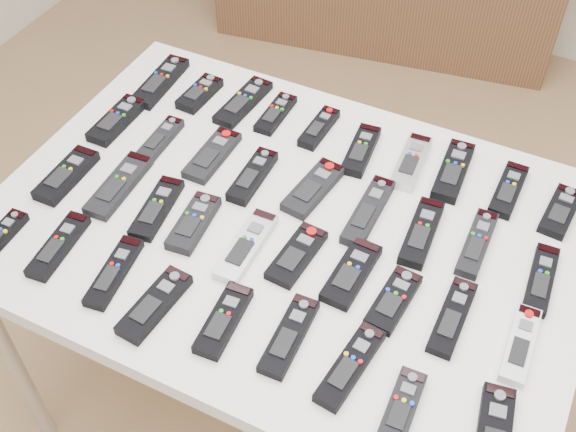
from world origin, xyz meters
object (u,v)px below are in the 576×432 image
at_px(remote_13, 253,176).
at_px(remote_8, 508,190).
at_px(remote_6, 411,162).
at_px(remote_7, 453,171).
at_px(remote_30, 59,246).
at_px(remote_32, 155,304).
at_px(remote_10, 117,120).
at_px(remote_21, 157,208).
at_px(remote_16, 422,233).
at_px(remote_35, 350,366).
at_px(table, 288,240).
at_px(remote_25, 351,273).
at_px(remote_5, 361,150).
at_px(remote_0, 160,82).
at_px(remote_26, 393,300).
at_px(remote_9, 560,212).
at_px(remote_20, 119,185).
at_px(remote_31, 114,272).
at_px(remote_3, 276,114).
at_px(remote_33, 224,320).
at_px(remote_14, 313,188).
at_px(remote_34, 289,336).
at_px(remote_1, 200,93).
at_px(remote_4, 319,128).
at_px(remote_23, 246,246).
at_px(remote_2, 243,102).
at_px(remote_17, 477,243).
at_px(remote_15, 368,211).
at_px(remote_11, 160,139).
at_px(remote_28, 520,345).
at_px(remote_27, 452,317).
at_px(remote_12, 212,155).
at_px(remote_29, 0,236).
at_px(remote_24, 297,255).
at_px(remote_18, 541,279).
at_px(remote_36, 402,408).

bearing_deg(remote_13, remote_8, 20.39).
bearing_deg(remote_6, remote_7, 5.09).
bearing_deg(remote_30, remote_32, -13.99).
xyz_separation_m(remote_10, remote_21, (0.25, -0.20, -0.00)).
distance_m(remote_16, remote_35, 0.36).
distance_m(table, remote_21, 0.29).
height_order(remote_25, remote_35, same).
height_order(remote_5, remote_35, same).
xyz_separation_m(table, remote_6, (0.17, 0.28, 0.07)).
distance_m(remote_0, remote_26, 0.86).
distance_m(remote_9, remote_20, 0.96).
bearing_deg(remote_31, remote_3, 75.66).
bearing_deg(remote_33, remote_14, 85.28).
bearing_deg(remote_9, remote_0, -175.25).
bearing_deg(remote_34, remote_0, 137.28).
bearing_deg(remote_21, remote_5, 40.10).
bearing_deg(remote_32, remote_1, 117.96).
bearing_deg(remote_6, remote_4, 172.27).
height_order(table, remote_23, remote_23).
xyz_separation_m(remote_2, remote_17, (0.65, -0.19, 0.00)).
xyz_separation_m(remote_6, remote_30, (-0.56, -0.55, -0.00)).
bearing_deg(remote_20, remote_15, 14.86).
height_order(table, remote_33, remote_33).
distance_m(remote_23, remote_25, 0.22).
xyz_separation_m(remote_7, remote_30, (-0.66, -0.57, -0.00)).
height_order(remote_6, remote_11, remote_6).
relative_size(remote_28, remote_33, 1.05).
bearing_deg(remote_9, remote_27, -103.93).
relative_size(remote_26, remote_28, 0.89).
bearing_deg(remote_7, remote_17, -63.13).
xyz_separation_m(remote_10, remote_20, (0.13, -0.18, -0.00)).
relative_size(remote_14, remote_16, 0.96).
distance_m(remote_12, remote_13, 0.12).
height_order(remote_10, remote_29, remote_10).
relative_size(remote_5, remote_32, 0.94).
distance_m(remote_12, remote_24, 0.35).
bearing_deg(remote_25, remote_24, -175.22).
bearing_deg(remote_13, remote_2, 121.48).
relative_size(remote_17, remote_35, 0.99).
xyz_separation_m(remote_10, remote_18, (1.03, -0.03, -0.00)).
bearing_deg(remote_1, remote_13, -35.00).
bearing_deg(remote_16, remote_8, 53.69).
distance_m(remote_2, remote_32, 0.63).
bearing_deg(remote_30, remote_36, -8.28).
height_order(remote_8, remote_31, same).
distance_m(remote_13, remote_16, 0.39).
distance_m(remote_6, remote_13, 0.36).
height_order(remote_29, remote_34, same).
distance_m(remote_0, remote_16, 0.79).
relative_size(remote_16, remote_34, 1.03).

